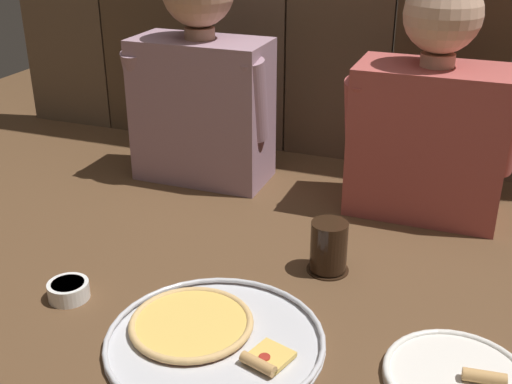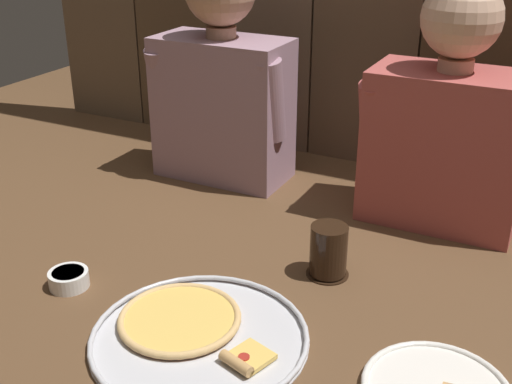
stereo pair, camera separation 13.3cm
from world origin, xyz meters
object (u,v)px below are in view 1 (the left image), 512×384
object	(u,v)px
drinking_glass	(329,247)
diner_left	(201,76)
diner_right	(432,109)
dinner_plate	(457,376)
dipping_bowl	(68,289)
pizza_tray	(208,335)

from	to	relation	value
drinking_glass	diner_left	world-z (taller)	diner_left
drinking_glass	diner_right	size ratio (longest dim) A/B	0.19
drinking_glass	diner_right	xyz separation A→B (m)	(0.15, 0.37, 0.21)
dinner_plate	diner_right	size ratio (longest dim) A/B	0.41
dinner_plate	diner_right	xyz separation A→B (m)	(-0.15, 0.63, 0.26)
dinner_plate	dipping_bowl	bearing A→B (deg)	-178.28
diner_right	dipping_bowl	bearing A→B (deg)	-132.56
pizza_tray	drinking_glass	world-z (taller)	drinking_glass
pizza_tray	dinner_plate	distance (m)	0.44
dipping_bowl	diner_left	xyz separation A→B (m)	(-0.01, 0.66, 0.27)
diner_right	diner_left	bearing A→B (deg)	179.98
pizza_tray	drinking_glass	size ratio (longest dim) A/B	3.48
drinking_glass	diner_left	distance (m)	0.64
dipping_bowl	diner_left	size ratio (longest dim) A/B	0.13
dipping_bowl	diner_left	distance (m)	0.71
dipping_bowl	diner_right	distance (m)	0.92
pizza_tray	dinner_plate	world-z (taller)	dinner_plate
dipping_bowl	diner_left	world-z (taller)	diner_left
drinking_glass	dipping_bowl	world-z (taller)	drinking_glass
dinner_plate	diner_right	bearing A→B (deg)	103.00
diner_left	drinking_glass	bearing A→B (deg)	-38.67
drinking_glass	diner_left	bearing A→B (deg)	141.33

